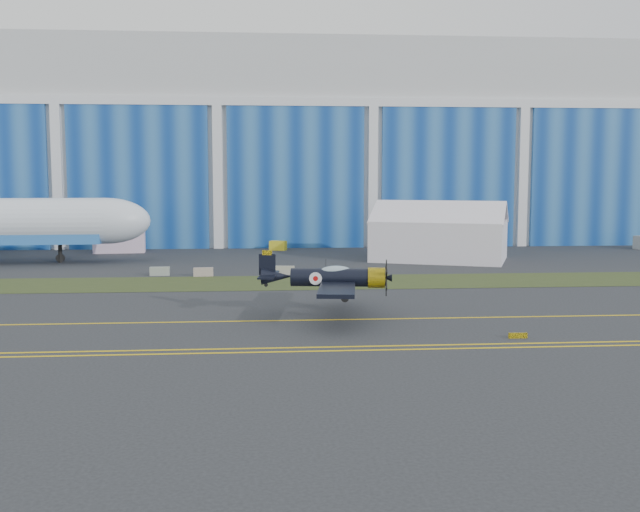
{
  "coord_description": "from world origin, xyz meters",
  "views": [
    {
      "loc": [
        5.79,
        -57.21,
        10.17
      ],
      "look_at": [
        10.85,
        5.13,
        3.5
      ],
      "focal_mm": 42.0,
      "sensor_mm": 36.0,
      "label": 1
    }
  ],
  "objects": [
    {
      "name": "warbird",
      "position": [
        10.85,
        -3.87,
        2.9
      ],
      "size": [
        12.39,
        14.3,
        3.85
      ],
      "rotation": [
        0.0,
        0.0,
        -0.13
      ],
      "color": "black",
      "rests_on": "ground"
    },
    {
      "name": "guard_board_right",
      "position": [
        22.0,
        -12.0,
        0.17
      ],
      "size": [
        1.2,
        0.15,
        0.35
      ],
      "primitive_type": "cube",
      "color": "yellow",
      "rests_on": "ground"
    },
    {
      "name": "tug",
      "position": [
        8.32,
        45.88,
        0.64
      ],
      "size": [
        2.52,
        1.98,
        1.28
      ],
      "primitive_type": "cube",
      "rotation": [
        0.0,
        0.0,
        -0.31
      ],
      "color": "yellow",
      "rests_on": "ground"
    },
    {
      "name": "ground",
      "position": [
        0.0,
        0.0,
        0.0
      ],
      "size": [
        260.0,
        260.0,
        0.0
      ],
      "primitive_type": "plane",
      "color": "#2E3034",
      "rests_on": "ground"
    },
    {
      "name": "barrier_b",
      "position": [
        0.03,
        19.17,
        0.45
      ],
      "size": [
        2.05,
        0.78,
        0.9
      ],
      "primitive_type": "cube",
      "rotation": [
        0.0,
        0.0,
        0.09
      ],
      "color": "#A09085",
      "rests_on": "ground"
    },
    {
      "name": "taxiway_centreline",
      "position": [
        0.0,
        -5.0,
        0.01
      ],
      "size": [
        200.0,
        0.2,
        0.02
      ],
      "primitive_type": "cube",
      "color": "yellow",
      "rests_on": "ground"
    },
    {
      "name": "barrier_c",
      "position": [
        8.36,
        19.94,
        0.45
      ],
      "size": [
        2.05,
        0.82,
        0.9
      ],
      "primitive_type": "cube",
      "rotation": [
        0.0,
        0.0,
        -0.11
      ],
      "color": "#9F9F8C",
      "rests_on": "ground"
    },
    {
      "name": "shipping_container",
      "position": [
        -12.95,
        44.36,
        1.45
      ],
      "size": [
        6.91,
        3.31,
        2.9
      ],
      "primitive_type": "cube",
      "rotation": [
        0.0,
        0.0,
        0.1
      ],
      "color": "silver",
      "rests_on": "ground"
    },
    {
      "name": "barrier_a",
      "position": [
        -4.5,
        20.19,
        0.45
      ],
      "size": [
        2.01,
        0.65,
        0.9
      ],
      "primitive_type": "cube",
      "rotation": [
        0.0,
        0.0,
        0.02
      ],
      "color": "gray",
      "rests_on": "ground"
    },
    {
      "name": "hangar",
      "position": [
        0.0,
        71.79,
        14.96
      ],
      "size": [
        220.0,
        45.7,
        30.0
      ],
      "color": "silver",
      "rests_on": "ground"
    },
    {
      "name": "edge_line_near",
      "position": [
        0.0,
        -14.5,
        0.01
      ],
      "size": [
        80.0,
        0.2,
        0.02
      ],
      "primitive_type": "cube",
      "color": "yellow",
      "rests_on": "ground"
    },
    {
      "name": "grass_median",
      "position": [
        0.0,
        14.0,
        0.02
      ],
      "size": [
        260.0,
        10.0,
        0.02
      ],
      "primitive_type": "cube",
      "color": "#475128",
      "rests_on": "ground"
    },
    {
      "name": "edge_line_far",
      "position": [
        0.0,
        -13.5,
        0.01
      ],
      "size": [
        80.0,
        0.2,
        0.02
      ],
      "primitive_type": "cube",
      "color": "yellow",
      "rests_on": "ground"
    },
    {
      "name": "tent",
      "position": [
        27.73,
        32.28,
        3.64
      ],
      "size": [
        18.81,
        16.46,
        7.29
      ],
      "rotation": [
        0.0,
        0.0,
        -0.38
      ],
      "color": "white",
      "rests_on": "ground"
    }
  ]
}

